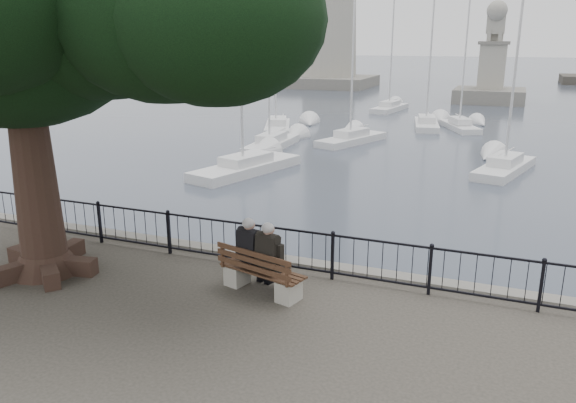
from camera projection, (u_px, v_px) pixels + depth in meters
The scene contains 15 objects.
harbor at pixel (296, 284), 12.79m from camera, with size 260.00×260.00×1.20m.
railing at pixel (288, 248), 12.04m from camera, with size 22.06×0.06×1.00m.
bench at pixel (261, 277), 11.12m from camera, with size 1.90×0.99×0.96m.
person_left at pixel (254, 255), 11.24m from camera, with size 0.56×0.82×1.53m.
person_right at pixel (273, 261), 10.97m from camera, with size 0.56×0.82×1.53m.
tree at pixel (49, 1), 10.53m from camera, with size 10.35×7.23×8.46m.
lion_monument at pixel (491, 77), 53.43m from camera, with size 6.42×6.42×9.36m.
sailboat_a at pixel (246, 166), 25.51m from camera, with size 3.27×6.28×11.44m.
sailboat_b at pixel (352, 138), 32.87m from camera, with size 3.18×5.48×10.39m.
sailboat_c at pixel (505, 166), 25.59m from camera, with size 2.75×5.42×9.93m.
sailboat_e at pixel (278, 125), 37.53m from camera, with size 3.45×5.78×12.21m.
sailboat_f at pixel (460, 125), 37.79m from camera, with size 3.22×4.97×9.58m.
sailboat_h at pixel (390, 106), 47.60m from camera, with size 2.29×5.71×14.16m.
sailboat_i at pixel (427, 123), 38.55m from camera, with size 2.44×5.57×12.02m.
sailboat_j at pixel (272, 142), 31.31m from camera, with size 1.70×5.45×11.57m.
Camera 1 is at (4.17, -7.99, 4.88)m, focal length 35.00 mm.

